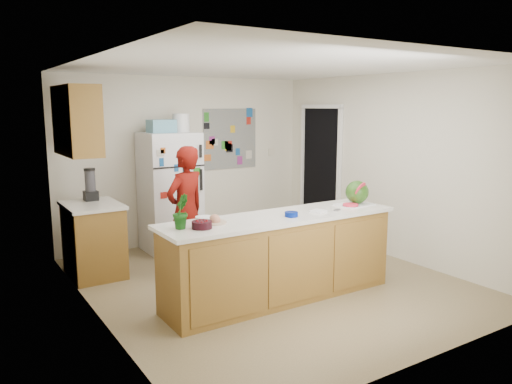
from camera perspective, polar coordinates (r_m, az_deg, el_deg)
floor at (r=6.06m, az=1.53°, el=-10.23°), size 4.00×4.50×0.02m
wall_back at (r=7.71m, az=-7.90°, el=3.63°), size 4.00×0.02×2.50m
wall_left at (r=4.93m, az=-18.15°, el=-0.21°), size 0.02×4.50×2.50m
wall_right at (r=7.07m, az=15.21°, el=2.83°), size 0.02×4.50×2.50m
ceiling at (r=5.71m, az=1.65°, el=14.26°), size 4.00×4.50×0.02m
doorway at (r=8.12m, az=7.45°, el=2.31°), size 0.03×0.85×2.04m
peninsula_base at (r=5.42m, az=2.77°, el=-7.66°), size 2.60×0.62×0.88m
peninsula_top at (r=5.30m, az=2.81°, el=-2.91°), size 2.68×0.70×0.04m
side_counter_base at (r=6.46m, az=-18.05°, el=-5.36°), size 0.60×0.80×0.86m
side_counter_top at (r=6.36m, az=-18.26°, el=-1.44°), size 0.64×0.84×0.04m
upper_cabinets at (r=6.17m, az=-19.83°, el=7.69°), size 0.35×1.00×0.80m
refrigerator at (r=7.24m, az=-9.79°, el=-0.01°), size 0.75×0.70×1.70m
fridge_top_bin at (r=7.11m, az=-10.76°, el=7.41°), size 0.35×0.28×0.18m
photo_collage at (r=8.01m, az=-2.98°, el=6.09°), size 0.95×0.01×0.95m
person at (r=6.20m, az=-8.02°, el=-2.11°), size 0.68×0.56×1.59m
blender_appliance at (r=6.54m, az=-18.41°, el=0.72°), size 0.13×0.13×0.38m
cutting_board at (r=5.95m, az=11.15°, el=-1.43°), size 0.43×0.34×0.01m
watermelon at (r=5.98m, az=11.48°, el=-0.01°), size 0.27×0.27×0.27m
watermelon_slice at (r=5.84m, az=10.75°, el=-1.45°), size 0.18×0.18×0.02m
cherry_bowl at (r=4.76m, az=-6.20°, el=-3.74°), size 0.24×0.24×0.07m
white_bowl at (r=4.99m, az=-5.94°, el=-3.15°), size 0.19×0.19×0.06m
cobalt_bowl at (r=5.25m, az=4.06°, el=-2.55°), size 0.15×0.15×0.05m
plate at (r=4.96m, az=-4.76°, el=-3.48°), size 0.25×0.25×0.02m
paper_towel at (r=5.50m, az=7.13°, el=-2.19°), size 0.20×0.19×0.02m
keys at (r=5.61m, az=9.25°, el=-2.04°), size 0.10×0.08×0.01m
potted_plant at (r=4.76m, az=-8.64°, el=-2.22°), size 0.21×0.23×0.33m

